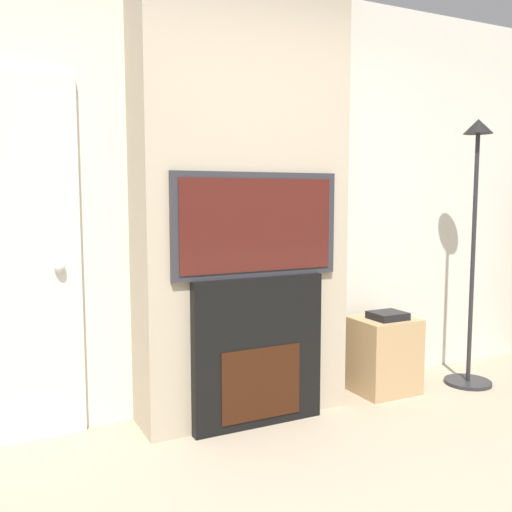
# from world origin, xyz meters

# --- Properties ---
(wall_back) EXTENTS (6.00, 0.06, 2.70)m
(wall_back) POSITION_xyz_m (0.00, 2.03, 1.35)
(wall_back) COLOR silver
(wall_back) RESTS_ON ground_plane
(chimney_breast) EXTENTS (1.29, 0.39, 2.70)m
(chimney_breast) POSITION_xyz_m (0.00, 1.81, 1.35)
(chimney_breast) COLOR tan
(chimney_breast) RESTS_ON ground_plane
(fireplace) EXTENTS (0.82, 0.15, 0.89)m
(fireplace) POSITION_xyz_m (0.00, 1.61, 0.44)
(fireplace) COLOR black
(fireplace) RESTS_ON ground_plane
(television) EXTENTS (1.04, 0.07, 0.60)m
(television) POSITION_xyz_m (0.00, 1.61, 1.19)
(television) COLOR #2D2D33
(television) RESTS_ON fireplace
(floor_lamp) EXTENTS (0.33, 0.33, 1.88)m
(floor_lamp) POSITION_xyz_m (1.70, 1.56, 1.06)
(floor_lamp) COLOR #262628
(floor_lamp) RESTS_ON ground_plane
(media_stand) EXTENTS (0.42, 0.37, 0.57)m
(media_stand) POSITION_xyz_m (1.04, 1.72, 0.27)
(media_stand) COLOR tan
(media_stand) RESTS_ON ground_plane
(entry_door) EXTENTS (0.81, 0.09, 2.02)m
(entry_door) POSITION_xyz_m (-1.33, 1.97, 1.01)
(entry_door) COLOR silver
(entry_door) RESTS_ON ground_plane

